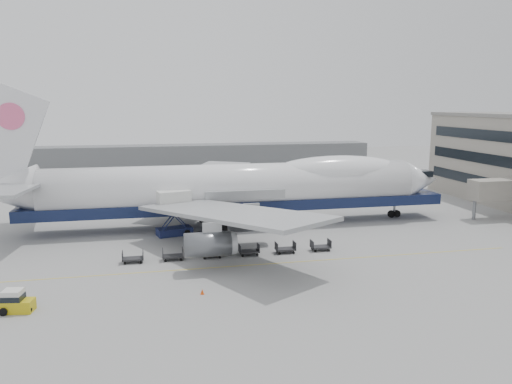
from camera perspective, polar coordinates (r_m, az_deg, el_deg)
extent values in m
plane|color=gray|center=(60.52, -0.60, -6.52)|extent=(260.00, 260.00, 0.00)
cube|color=gold|center=(54.92, 0.66, -8.26)|extent=(60.00, 0.15, 0.01)
cube|color=gray|center=(83.82, 26.03, 0.28)|extent=(9.00, 3.00, 3.00)
cylinder|color=slate|center=(81.95, 23.67, -1.88)|extent=(0.50, 0.50, 3.00)
cube|color=slate|center=(127.58, -11.39, 3.69)|extent=(110.00, 8.00, 7.00)
cylinder|color=white|center=(70.75, -2.56, 0.65)|extent=(52.00, 6.40, 6.40)
cube|color=#101A3C|center=(71.38, -1.75, -1.35)|extent=(60.00, 5.76, 1.50)
cone|color=white|center=(80.73, 18.19, 1.33)|extent=(6.00, 6.40, 6.40)
cone|color=white|center=(72.22, -27.17, 0.21)|extent=(9.00, 6.40, 6.40)
ellipsoid|color=white|center=(74.65, 9.33, 2.39)|extent=(20.67, 5.78, 4.56)
cube|color=white|center=(71.11, -26.44, 5.74)|extent=(10.52, 0.50, 13.56)
cylinder|color=#F45F90|center=(70.89, -26.21, 7.78)|extent=(3.40, 0.30, 3.40)
cube|color=#9EA0A3|center=(56.55, -3.13, -2.38)|extent=(20.35, 26.74, 2.26)
cube|color=#9EA0A3|center=(84.43, -6.19, 1.73)|extent=(20.35, 26.74, 2.26)
cylinder|color=#595B60|center=(89.17, -8.40, 0.69)|extent=(4.80, 2.60, 2.60)
cylinder|color=#595B60|center=(80.96, -3.72, -0.17)|extent=(4.80, 2.60, 2.60)
cylinder|color=#595B60|center=(61.66, -0.98, -3.41)|extent=(4.80, 2.60, 2.60)
cylinder|color=#595B60|center=(52.16, -5.56, -5.98)|extent=(4.80, 2.60, 2.60)
cylinder|color=slate|center=(79.58, 15.52, -1.92)|extent=(0.36, 0.36, 2.50)
cylinder|color=black|center=(79.72, 15.50, -2.41)|extent=(1.10, 0.45, 1.10)
cylinder|color=slate|center=(68.29, -4.59, -3.53)|extent=(0.36, 0.36, 2.50)
cylinder|color=black|center=(68.46, -4.58, -4.10)|extent=(1.10, 0.45, 1.10)
cylinder|color=slate|center=(74.09, -5.21, -2.46)|extent=(0.36, 0.36, 2.50)
cylinder|color=black|center=(74.25, -5.20, -2.99)|extent=(1.10, 0.45, 1.10)
cube|color=navy|center=(67.51, -9.30, -4.45)|extent=(4.96, 3.21, 1.01)
cube|color=silver|center=(66.54, -9.41, -0.70)|extent=(4.65, 3.30, 2.01)
cube|color=navy|center=(66.00, -9.31, -2.73)|extent=(3.21, 0.88, 3.62)
cube|color=navy|center=(67.96, -9.40, -2.36)|extent=(3.21, 0.88, 3.62)
cube|color=slate|center=(67.97, -9.47, -0.47)|extent=(2.39, 1.58, 0.15)
cylinder|color=black|center=(66.60, -10.68, -4.78)|extent=(0.82, 0.32, 0.82)
cylinder|color=black|center=(68.37, -10.72, -4.39)|extent=(0.82, 0.32, 0.82)
cylinder|color=black|center=(66.74, -7.84, -4.66)|extent=(0.82, 0.32, 0.82)
cylinder|color=black|center=(68.51, -7.96, -4.28)|extent=(0.82, 0.32, 0.82)
cube|color=gold|center=(47.47, -25.62, -11.65)|extent=(2.84, 1.82, 1.04)
cube|color=silver|center=(47.26, -26.03, -10.55)|extent=(1.70, 1.55, 0.94)
cube|color=black|center=(47.32, -26.01, -10.77)|extent=(1.81, 1.66, 0.47)
cylinder|color=black|center=(47.22, -26.91, -12.11)|extent=(0.66, 0.28, 0.66)
cylinder|color=black|center=(48.33, -26.54, -11.58)|extent=(0.66, 0.28, 0.66)
cylinder|color=black|center=(46.77, -24.62, -12.15)|extent=(0.66, 0.28, 0.66)
cylinder|color=black|center=(47.88, -24.31, -11.60)|extent=(0.66, 0.28, 0.66)
cone|color=#DB450B|center=(46.98, -6.16, -11.24)|extent=(0.34, 0.34, 0.52)
cube|color=#DB450B|center=(47.07, -6.16, -11.52)|extent=(0.35, 0.35, 0.03)
cube|color=#2D2D30|center=(57.01, -13.89, -7.40)|extent=(2.30, 1.35, 0.18)
cube|color=#2D2D30|center=(56.95, -15.02, -7.05)|extent=(0.08, 1.35, 0.90)
cube|color=#2D2D30|center=(56.86, -12.79, -6.98)|extent=(0.08, 1.35, 0.90)
cylinder|color=black|center=(56.62, -14.76, -7.89)|extent=(0.30, 0.12, 0.30)
cylinder|color=black|center=(57.66, -14.71, -7.55)|extent=(0.30, 0.12, 0.30)
cylinder|color=black|center=(56.55, -13.02, -7.83)|extent=(0.30, 0.12, 0.30)
cylinder|color=black|center=(57.60, -13.01, -7.50)|extent=(0.30, 0.12, 0.30)
cube|color=#2D2D30|center=(57.01, -9.48, -7.24)|extent=(2.30, 1.35, 0.18)
cube|color=#2D2D30|center=(56.86, -10.61, -6.90)|extent=(0.08, 1.35, 0.90)
cube|color=#2D2D30|center=(56.95, -8.38, -6.81)|extent=(0.08, 1.35, 0.90)
cylinder|color=black|center=(56.55, -10.31, -7.73)|extent=(0.30, 0.12, 0.30)
cylinder|color=black|center=(57.60, -10.35, -7.40)|extent=(0.30, 0.12, 0.30)
cylinder|color=black|center=(56.62, -8.58, -7.66)|extent=(0.30, 0.12, 0.30)
cylinder|color=black|center=(57.67, -8.65, -7.33)|extent=(0.30, 0.12, 0.30)
cube|color=#2D2D30|center=(57.34, -5.10, -7.04)|extent=(2.30, 1.35, 0.18)
cube|color=#2D2D30|center=(57.11, -6.21, -6.71)|extent=(0.08, 1.35, 0.90)
cube|color=#2D2D30|center=(57.36, -4.01, -6.60)|extent=(0.08, 1.35, 0.90)
cylinder|color=black|center=(56.82, -5.89, -7.53)|extent=(0.30, 0.12, 0.30)
cylinder|color=black|center=(57.87, -6.01, -7.21)|extent=(0.30, 0.12, 0.30)
cylinder|color=black|center=(57.02, -4.17, -7.44)|extent=(0.30, 0.12, 0.30)
cylinder|color=black|center=(58.06, -4.33, -7.12)|extent=(0.30, 0.12, 0.30)
cube|color=#2D2D30|center=(58.00, -0.80, -6.80)|extent=(2.30, 1.35, 0.18)
cube|color=#2D2D30|center=(57.69, -1.88, -6.48)|extent=(0.08, 1.35, 0.90)
cube|color=#2D2D30|center=(58.10, 0.27, -6.35)|extent=(0.08, 1.35, 0.90)
cylinder|color=black|center=(57.42, -1.53, -7.29)|extent=(0.30, 0.12, 0.30)
cylinder|color=black|center=(58.45, -1.73, -6.97)|extent=(0.30, 0.12, 0.30)
cylinder|color=black|center=(57.74, 0.14, -7.19)|extent=(0.30, 0.12, 0.30)
cylinder|color=black|center=(58.77, -0.09, -6.87)|extent=(0.30, 0.12, 0.30)
cube|color=#2D2D30|center=(58.97, 3.37, -6.53)|extent=(2.30, 1.35, 0.18)
cube|color=#2D2D30|center=(58.58, 2.33, -6.22)|extent=(0.08, 1.35, 0.90)
cube|color=#2D2D30|center=(59.15, 4.41, -6.08)|extent=(0.08, 1.35, 0.90)
cylinder|color=black|center=(58.34, 2.70, -7.02)|extent=(0.30, 0.12, 0.30)
cylinder|color=black|center=(59.36, 2.43, -6.71)|extent=(0.30, 0.12, 0.30)
cylinder|color=black|center=(58.78, 4.32, -6.90)|extent=(0.30, 0.12, 0.30)
cylinder|color=black|center=(59.79, 4.02, -6.60)|extent=(0.30, 0.12, 0.30)
cube|color=#2D2D30|center=(60.24, 7.39, -6.24)|extent=(2.30, 1.35, 0.18)
cube|color=#2D2D30|center=(59.78, 6.40, -5.94)|extent=(0.08, 1.35, 0.90)
cube|color=#2D2D30|center=(60.50, 8.38, -5.80)|extent=(0.08, 1.35, 0.90)
cylinder|color=black|center=(59.56, 6.78, -6.72)|extent=(0.30, 0.12, 0.30)
cylinder|color=black|center=(60.56, 6.44, -6.42)|extent=(0.30, 0.12, 0.30)
cylinder|color=black|center=(60.12, 8.33, -6.59)|extent=(0.30, 0.12, 0.30)
cylinder|color=black|center=(61.10, 7.96, -6.31)|extent=(0.30, 0.12, 0.30)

